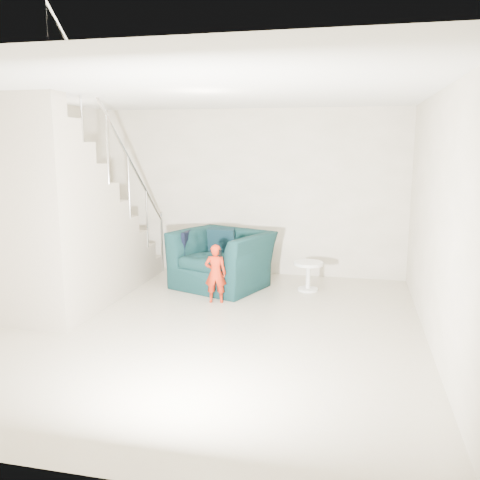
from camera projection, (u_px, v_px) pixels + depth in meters
name	position (u px, v px, depth m)	size (l,w,h in m)	color
floor	(205.00, 329.00, 5.96)	(5.50, 5.50, 0.00)	tan
ceiling	(202.00, 91.00, 5.46)	(5.50, 5.50, 0.00)	silver
back_wall	(252.00, 193.00, 8.34)	(5.00, 5.00, 0.00)	#AAA38A
front_wall	(72.00, 276.00, 3.07)	(5.00, 5.00, 0.00)	#AAA38A
left_wall	(9.00, 209.00, 6.25)	(5.50, 5.50, 0.00)	#AAA38A
right_wall	(439.00, 223.00, 5.16)	(5.50, 5.50, 0.00)	#AAA38A
armchair	(222.00, 259.00, 7.67)	(1.30, 1.14, 0.85)	black
toddler	(216.00, 274.00, 6.90)	(0.30, 0.19, 0.81)	#980410
side_table	(308.00, 271.00, 7.48)	(0.43, 0.43, 0.43)	silver
staircase	(72.00, 235.00, 6.74)	(1.02, 3.03, 3.62)	#ADA089
cushion	(222.00, 241.00, 7.86)	(0.42, 0.12, 0.40)	black
throw	(189.00, 250.00, 7.80)	(0.06, 0.55, 0.62)	black
phone	(220.00, 253.00, 6.77)	(0.02, 0.05, 0.10)	black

